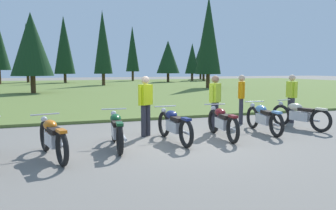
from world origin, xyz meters
TOP-DOWN VIEW (x-y plane):
  - ground_plane at (0.00, 0.00)m, footprint 140.00×140.00m
  - grass_moorland at (0.00, 25.73)m, footprint 80.00×44.00m
  - forest_treeline at (-0.06, 32.84)m, footprint 45.98×29.33m
  - motorcycle_orange at (-2.95, -0.52)m, footprint 0.75×2.06m
  - motorcycle_british_green at (-1.52, -0.05)m, footprint 0.62×2.10m
  - motorcycle_navy at (-0.01, 0.10)m, footprint 0.62×2.10m
  - motorcycle_maroon at (1.39, 0.12)m, footprint 0.62×2.10m
  - motorcycle_sky_blue at (2.91, 0.40)m, footprint 0.62×2.10m
  - motorcycle_cream at (4.35, 0.55)m, footprint 0.77×2.06m
  - rider_with_back_turned at (3.12, 1.97)m, footprint 0.38×0.48m
  - rider_near_row_end at (-0.50, 1.04)m, footprint 0.48×0.38m
  - rider_in_hivis_vest at (4.91, 1.62)m, footprint 0.27×0.55m
  - rider_checking_bike at (1.67, 1.09)m, footprint 0.46×0.39m

SIDE VIEW (x-z plane):
  - ground_plane at x=0.00m, z-range 0.00..0.00m
  - grass_moorland at x=0.00m, z-range 0.00..0.10m
  - motorcycle_orange at x=-2.95m, z-range 0.00..0.88m
  - motorcycle_british_green at x=-1.52m, z-range 0.00..0.88m
  - motorcycle_navy at x=-0.01m, z-range 0.00..0.88m
  - motorcycle_maroon at x=1.39m, z-range 0.00..0.88m
  - motorcycle_sky_blue at x=2.91m, z-range 0.00..0.88m
  - motorcycle_cream at x=4.35m, z-range 0.00..0.88m
  - rider_with_back_turned at x=3.12m, z-range 0.11..1.78m
  - rider_near_row_end at x=-0.50m, z-range 0.11..1.78m
  - rider_in_hivis_vest at x=4.91m, z-range 0.11..1.78m
  - rider_checking_bike at x=1.67m, z-range 0.11..1.78m
  - forest_treeline at x=-0.06m, z-range -0.04..8.75m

